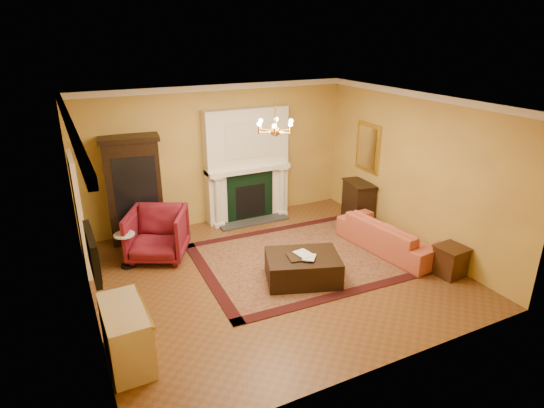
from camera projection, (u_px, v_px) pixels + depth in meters
floor at (275, 274)px, 8.08m from camera, size 6.00×5.50×0.02m
ceiling at (275, 102)px, 6.99m from camera, size 6.00×5.50×0.02m
wall_back at (218, 155)px, 9.84m from camera, size 6.00×0.02×3.00m
wall_front at (383, 267)px, 5.23m from camera, size 6.00×0.02×3.00m
wall_left at (81, 227)px, 6.29m from camera, size 0.02×5.50×3.00m
wall_right at (414, 171)px, 8.78m from camera, size 0.02×5.50×3.00m
fireplace at (247, 168)px, 10.04m from camera, size 1.90×0.70×2.50m
crown_molding at (250, 98)px, 7.82m from camera, size 6.00×5.50×0.12m
doorway at (80, 214)px, 7.90m from camera, size 0.08×1.05×2.10m
tv_panel at (93, 253)px, 5.87m from camera, size 0.09×0.95×0.58m
gilt_mirror at (368, 147)px, 9.88m from camera, size 0.06×0.76×1.05m
chandelier at (275, 128)px, 7.14m from camera, size 0.63×0.55×0.53m
oriental_rug at (305, 257)px, 8.62m from camera, size 4.06×3.10×0.02m
china_cabinet at (135, 192)px, 9.01m from camera, size 1.08×0.59×2.07m
wingback_armchair at (157, 232)px, 8.47m from camera, size 1.34×1.31×1.05m
pedestal_table at (126, 248)px, 8.16m from camera, size 0.37×0.37×0.66m
commode at (126, 335)px, 5.81m from camera, size 0.52×1.07×0.79m
coral_sofa at (390, 230)px, 8.78m from camera, size 0.90×2.22×0.84m
end_table at (450, 262)px, 7.93m from camera, size 0.48×0.48×0.52m
console_table at (358, 202)px, 10.21m from camera, size 0.56×0.83×0.85m
leather_ottoman at (303, 268)px, 7.76m from camera, size 1.45×1.25×0.46m
ottoman_tray at (300, 257)px, 7.61m from camera, size 0.46×0.39×0.03m
book_a at (298, 248)px, 7.54m from camera, size 0.24×0.06×0.31m
book_b at (303, 250)px, 7.53m from camera, size 0.16×0.15×0.27m
topiary_left at (218, 159)px, 9.62m from camera, size 0.17×0.17×0.45m
topiary_right at (268, 153)px, 10.12m from camera, size 0.16×0.16×0.43m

